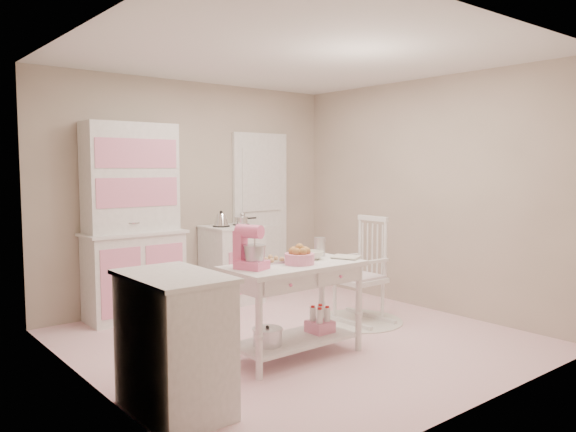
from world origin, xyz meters
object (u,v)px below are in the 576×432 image
object	(u,v)px
work_table	(294,310)
stand_mixer	(252,248)
rocking_chair	(359,269)
bread_basket	(299,259)
hutch	(133,221)
stove	(232,264)
base_cabinet	(174,343)

from	to	relation	value
work_table	stand_mixer	world-z (taller)	stand_mixer
rocking_chair	bread_basket	bearing A→B (deg)	-158.71
hutch	stove	xyz separation A→B (m)	(1.20, -0.05, -0.58)
hutch	stove	distance (m)	1.33
hutch	stand_mixer	xyz separation A→B (m)	(0.12, -1.99, -0.07)
hutch	bread_basket	bearing A→B (deg)	-74.92
bread_basket	stand_mixer	bearing A→B (deg)	170.96
hutch	work_table	size ratio (longest dim) A/B	1.73
bread_basket	base_cabinet	bearing A→B (deg)	-167.76
stove	stand_mixer	bearing A→B (deg)	-119.21
rocking_chair	stand_mixer	world-z (taller)	stand_mixer
stand_mixer	bread_basket	distance (m)	0.46
stove	base_cabinet	size ratio (longest dim) A/B	1.00
base_cabinet	rocking_chair	distance (m)	2.63
stand_mixer	hutch	bearing A→B (deg)	72.64
stove	work_table	bearing A→B (deg)	-108.74
rocking_chair	hutch	bearing A→B (deg)	137.95
base_cabinet	rocking_chair	bearing A→B (deg)	16.51
base_cabinet	rocking_chair	world-z (taller)	rocking_chair
hutch	work_table	bearing A→B (deg)	-75.09
hutch	work_table	xyz separation A→B (m)	(0.54, -2.01, -0.64)
stove	rocking_chair	distance (m)	1.65
stove	bread_basket	distance (m)	2.15
hutch	bread_basket	world-z (taller)	hutch
hutch	base_cabinet	world-z (taller)	hutch
rocking_chair	work_table	size ratio (longest dim) A/B	0.92
hutch	stand_mixer	size ratio (longest dim) A/B	6.12
stove	hutch	bearing A→B (deg)	177.61
hutch	rocking_chair	size ratio (longest dim) A/B	1.89
work_table	bread_basket	distance (m)	0.45
work_table	base_cabinet	bearing A→B (deg)	-165.48
stove	work_table	world-z (taller)	stove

